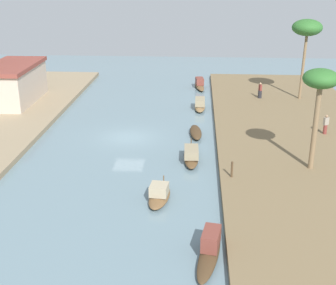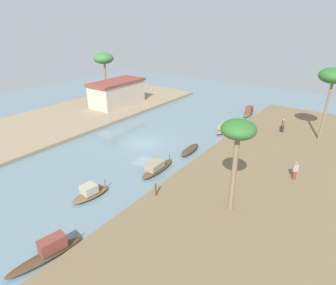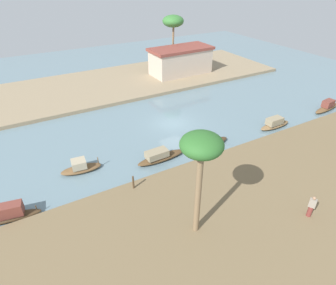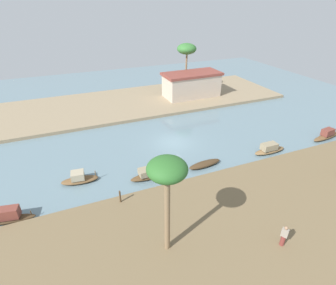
{
  "view_description": "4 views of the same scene",
  "coord_description": "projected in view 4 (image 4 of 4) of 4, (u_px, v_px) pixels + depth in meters",
  "views": [
    {
      "loc": [
        -35.68,
        -5.67,
        13.24
      ],
      "look_at": [
        -2.95,
        -3.52,
        0.76
      ],
      "focal_mm": 49.28,
      "sensor_mm": 36.0,
      "label": 1
    },
    {
      "loc": [
        -22.75,
        -19.7,
        13.13
      ],
      "look_at": [
        -0.22,
        -3.56,
        1.01
      ],
      "focal_mm": 30.25,
      "sensor_mm": 36.0,
      "label": 2
    },
    {
      "loc": [
        -13.9,
        -23.46,
        14.45
      ],
      "look_at": [
        -2.79,
        -3.77,
        0.46
      ],
      "focal_mm": 30.75,
      "sensor_mm": 36.0,
      "label": 3
    },
    {
      "loc": [
        -10.78,
        -24.49,
        14.87
      ],
      "look_at": [
        -1.0,
        -0.77,
        0.64
      ],
      "focal_mm": 28.28,
      "sensor_mm": 36.0,
      "label": 4
    }
  ],
  "objects": [
    {
      "name": "sampan_open_hull",
      "position": [
        327.0,
        135.0,
        31.4
      ],
      "size": [
        4.67,
        1.49,
        1.2
      ],
      "rotation": [
        0.0,
        0.0,
        0.13
      ],
      "color": "brown",
      "rests_on": "river_water"
    },
    {
      "name": "sampan_with_red_awning",
      "position": [
        269.0,
        149.0,
        28.48
      ],
      "size": [
        3.83,
        1.06,
        1.12
      ],
      "rotation": [
        0.0,
        0.0,
        -0.0
      ],
      "color": "brown",
      "rests_on": "river_water"
    },
    {
      "name": "riverbank_right",
      "position": [
        138.0,
        102.0,
        41.96
      ],
      "size": [
        46.36,
        13.76,
        0.42
      ],
      "primitive_type": "cube",
      "color": "#937F60",
      "rests_on": "ground"
    },
    {
      "name": "person_by_mooring",
      "position": [
        284.0,
        236.0,
        17.18
      ],
      "size": [
        0.41,
        0.48,
        1.63
      ],
      "rotation": [
        0.0,
        0.0,
        5.21
      ],
      "color": "brown",
      "rests_on": "riverbank_left"
    },
    {
      "name": "sampan_foreground",
      "position": [
        79.0,
        179.0,
        23.95
      ],
      "size": [
        3.36,
        1.52,
        1.1
      ],
      "rotation": [
        0.0,
        0.0,
        -0.11
      ],
      "color": "brown",
      "rests_on": "river_water"
    },
    {
      "name": "sampan_midstream",
      "position": [
        205.0,
        164.0,
        26.26
      ],
      "size": [
        3.63,
        1.24,
        0.52
      ],
      "rotation": [
        0.0,
        0.0,
        0.08
      ],
      "color": "#47331E",
      "rests_on": "river_water"
    },
    {
      "name": "riverside_building",
      "position": [
        192.0,
        84.0,
        42.78
      ],
      "size": [
        9.31,
        4.61,
        3.83
      ],
      "rotation": [
        0.0,
        0.0,
        0.02
      ],
      "color": "#C6B29E",
      "rests_on": "riverbank_right"
    },
    {
      "name": "mooring_post",
      "position": [
        120.0,
        197.0,
        20.94
      ],
      "size": [
        0.14,
        0.14,
        1.07
      ],
      "primitive_type": "cylinder",
      "color": "#4C3823",
      "rests_on": "riverbank_left"
    },
    {
      "name": "river_water",
      "position": [
        173.0,
        143.0,
        30.6
      ],
      "size": [
        74.71,
        74.71,
        0.0
      ],
      "primitive_type": "plane",
      "color": "slate",
      "rests_on": "ground"
    },
    {
      "name": "sampan_downstream_large",
      "position": [
        5.0,
        217.0,
        19.67
      ],
      "size": [
        4.67,
        1.68,
        1.25
      ],
      "rotation": [
        0.0,
        0.0,
        -0.17
      ],
      "color": "#47331E",
      "rests_on": "river_water"
    },
    {
      "name": "palm_tree_left_near",
      "position": [
        167.0,
        174.0,
        14.52
      ],
      "size": [
        2.32,
        2.32,
        6.85
      ],
      "color": "#7F6647",
      "rests_on": "riverbank_left"
    },
    {
      "name": "palm_tree_right_tall",
      "position": [
        187.0,
        50.0,
        42.76
      ],
      "size": [
        3.15,
        3.15,
        7.86
      ],
      "color": "#7F6647",
      "rests_on": "riverbank_right"
    },
    {
      "name": "sampan_near_left_bank",
      "position": [
        152.0,
        173.0,
        24.6
      ],
      "size": [
        4.51,
        1.2,
        1.06
      ],
      "rotation": [
        0.0,
        0.0,
        0.03
      ],
      "color": "brown",
      "rests_on": "river_water"
    },
    {
      "name": "riverbank_left",
      "position": [
        252.0,
        228.0,
        19.04
      ],
      "size": [
        46.36,
        13.76,
        0.42
      ],
      "primitive_type": "cube",
      "color": "brown",
      "rests_on": "ground"
    }
  ]
}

